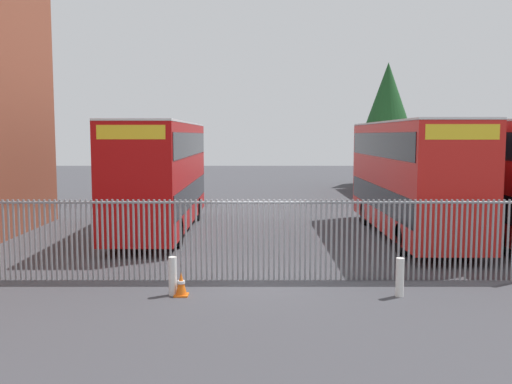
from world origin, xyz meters
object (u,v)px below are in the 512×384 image
double_decker_bus_behind_fence_left (493,174)px  traffic_cone_by_gate (178,284)px  double_decker_bus_near_gate (407,174)px  bollard_near_left (170,276)px  double_decker_bus_far_back (394,158)px  bollard_center_front (397,277)px  double_decker_bus_behind_fence_right (158,172)px

double_decker_bus_behind_fence_left → traffic_cone_by_gate: 13.96m
double_decker_bus_near_gate → bollard_near_left: (-7.93, -8.06, -1.95)m
bollard_near_left → double_decker_bus_far_back: bearing=64.5°
bollard_center_front → traffic_cone_by_gate: (-5.32, 0.05, -0.19)m
double_decker_bus_far_back → double_decker_bus_behind_fence_left: bearing=-89.9°
double_decker_bus_near_gate → bollard_center_front: size_ratio=11.38×
double_decker_bus_behind_fence_right → double_decker_bus_far_back: 19.29m
double_decker_bus_near_gate → double_decker_bus_behind_fence_left: (3.34, 0.12, 0.00)m
double_decker_bus_near_gate → bollard_center_front: bearing=-106.3°
traffic_cone_by_gate → bollard_near_left: bearing=160.0°
bollard_center_front → traffic_cone_by_gate: 5.32m
double_decker_bus_far_back → bollard_center_front: double_decker_bus_far_back is taller
double_decker_bus_behind_fence_left → double_decker_bus_behind_fence_right: same height
double_decker_bus_near_gate → double_decker_bus_behind_fence_left: size_ratio=1.00×
double_decker_bus_behind_fence_right → bollard_near_left: (1.81, -9.33, -1.95)m
double_decker_bus_behind_fence_left → bollard_near_left: bearing=-144.0°
double_decker_bus_near_gate → bollard_near_left: size_ratio=11.38×
double_decker_bus_near_gate → double_decker_bus_behind_fence_left: same height
double_decker_bus_near_gate → bollard_center_front: 8.75m
double_decker_bus_far_back → traffic_cone_by_gate: (-11.02, -23.63, -2.13)m
double_decker_bus_behind_fence_right → double_decker_bus_behind_fence_left: bearing=-5.0°
double_decker_bus_behind_fence_left → bollard_near_left: 14.06m
double_decker_bus_behind_fence_right → bollard_center_front: double_decker_bus_behind_fence_right is taller
bollard_center_front → traffic_cone_by_gate: bollard_center_front is taller
double_decker_bus_behind_fence_left → bollard_center_front: size_ratio=11.38×
double_decker_bus_far_back → traffic_cone_by_gate: double_decker_bus_far_back is taller
double_decker_bus_near_gate → traffic_cone_by_gate: bearing=-133.5°
double_decker_bus_behind_fence_right → traffic_cone_by_gate: size_ratio=18.32×
double_decker_bus_behind_fence_left → traffic_cone_by_gate: (-11.05, -8.26, -2.13)m
double_decker_bus_far_back → bollard_near_left: size_ratio=11.38×
double_decker_bus_near_gate → bollard_center_front: (-2.40, -8.19, -1.95)m
double_decker_bus_far_back → bollard_center_front: 24.43m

